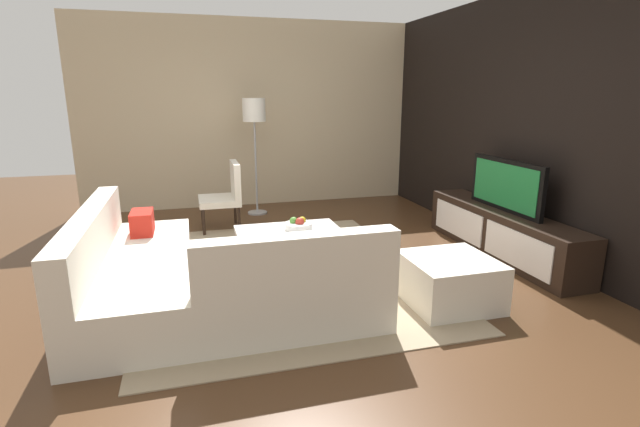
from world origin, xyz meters
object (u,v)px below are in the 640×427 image
(sectional_couch, at_px, (189,278))
(book_stack, at_px, (286,239))
(floor_lamp, at_px, (254,117))
(coffee_table, at_px, (293,253))
(media_console, at_px, (501,232))
(accent_chair_near, at_px, (227,192))
(fruit_bowl, at_px, (299,225))
(television, at_px, (506,185))
(ottoman, at_px, (449,281))

(sectional_couch, bearing_deg, book_stack, 113.07)
(floor_lamp, bearing_deg, coffee_table, 0.10)
(media_console, height_order, accent_chair_near, accent_chair_near)
(accent_chair_near, relative_size, book_stack, 5.29)
(floor_lamp, xyz_separation_m, fruit_bowl, (2.25, 0.10, -0.97))
(television, distance_m, ottoman, 1.64)
(coffee_table, relative_size, accent_chair_near, 1.20)
(sectional_couch, relative_size, coffee_table, 2.18)
(media_console, relative_size, accent_chair_near, 2.61)
(media_console, height_order, coffee_table, media_console)
(media_console, xyz_separation_m, ottoman, (0.96, -1.20, -0.05))
(ottoman, bearing_deg, sectional_couch, -102.66)
(media_console, relative_size, ottoman, 3.24)
(television, xyz_separation_m, book_stack, (0.12, -2.41, -0.36))
(coffee_table, bearing_deg, floor_lamp, -179.90)
(sectional_couch, height_order, book_stack, sectional_couch)
(media_console, distance_m, accent_chair_near, 3.34)
(media_console, distance_m, ottoman, 1.54)
(accent_chair_near, bearing_deg, fruit_bowl, 15.10)
(sectional_couch, bearing_deg, coffee_table, 120.91)
(book_stack, bearing_deg, floor_lamp, 177.65)
(media_console, distance_m, fruit_bowl, 2.22)
(media_console, bearing_deg, ottoman, -51.35)
(floor_lamp, bearing_deg, fruit_bowl, 2.64)
(sectional_couch, distance_m, floor_lamp, 3.37)
(sectional_couch, bearing_deg, ottoman, 77.34)
(ottoman, relative_size, fruit_bowl, 2.50)
(media_console, relative_size, coffee_table, 2.17)
(media_console, bearing_deg, sectional_couch, -81.51)
(ottoman, bearing_deg, floor_lamp, -162.46)
(coffee_table, relative_size, fruit_bowl, 3.74)
(coffee_table, distance_m, ottoman, 1.52)
(media_console, relative_size, sectional_couch, 1.00)
(accent_chair_near, relative_size, ottoman, 1.24)
(book_stack, bearing_deg, fruit_bowl, 151.99)
(television, xyz_separation_m, coffee_table, (-0.10, -2.30, -0.57))
(media_console, relative_size, book_stack, 13.81)
(accent_chair_near, xyz_separation_m, book_stack, (1.95, 0.38, -0.08))
(media_console, xyz_separation_m, coffee_table, (-0.10, -2.30, -0.05))
(television, height_order, sectional_couch, television)
(sectional_couch, bearing_deg, fruit_bowl, 125.38)
(accent_chair_near, bearing_deg, floor_lamp, 139.45)
(ottoman, bearing_deg, television, 128.64)
(accent_chair_near, bearing_deg, sectional_couch, -17.69)
(accent_chair_near, bearing_deg, coffee_table, 10.10)
(accent_chair_near, height_order, ottoman, accent_chair_near)
(floor_lamp, height_order, fruit_bowl, floor_lamp)
(ottoman, bearing_deg, coffee_table, -133.95)
(floor_lamp, height_order, book_stack, floor_lamp)
(coffee_table, height_order, floor_lamp, floor_lamp)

